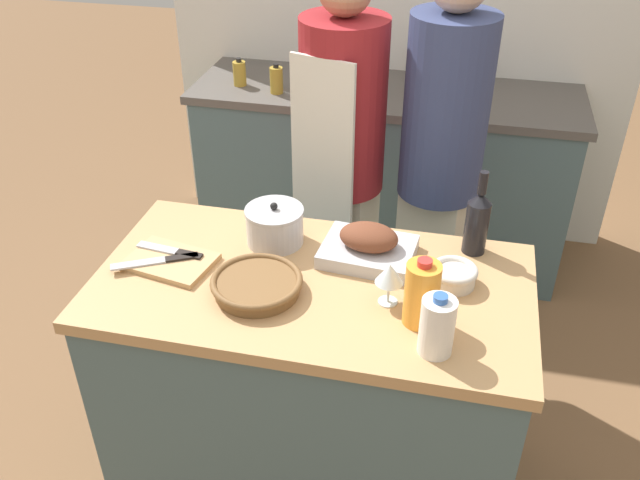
# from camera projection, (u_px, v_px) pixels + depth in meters

# --- Properties ---
(ground_plane) EXTENTS (12.00, 12.00, 0.00)m
(ground_plane) POSITION_uv_depth(u_px,v_px,m) (314.00, 474.00, 2.51)
(ground_plane) COLOR brown
(kitchen_island) EXTENTS (1.31, 0.69, 0.90)m
(kitchen_island) POSITION_uv_depth(u_px,v_px,m) (313.00, 388.00, 2.27)
(kitchen_island) COLOR #4C666B
(kitchen_island) RESTS_ON ground_plane
(back_counter) EXTENTS (1.89, 0.60, 0.91)m
(back_counter) POSITION_uv_depth(u_px,v_px,m) (382.00, 174.00, 3.52)
(back_counter) COLOR #4C666B
(back_counter) RESTS_ON ground_plane
(roasting_pan) EXTENTS (0.30, 0.24, 0.12)m
(roasting_pan) POSITION_uv_depth(u_px,v_px,m) (368.00, 246.00, 2.10)
(roasting_pan) COLOR #BCBCC1
(roasting_pan) RESTS_ON kitchen_island
(wicker_basket) EXTENTS (0.27, 0.27, 0.05)m
(wicker_basket) POSITION_uv_depth(u_px,v_px,m) (257.00, 284.00, 1.96)
(wicker_basket) COLOR brown
(wicker_basket) RESTS_ON kitchen_island
(cutting_board) EXTENTS (0.29, 0.23, 0.02)m
(cutting_board) POSITION_uv_depth(u_px,v_px,m) (170.00, 261.00, 2.09)
(cutting_board) COLOR tan
(cutting_board) RESTS_ON kitchen_island
(stock_pot) EXTENTS (0.19, 0.19, 0.15)m
(stock_pot) POSITION_uv_depth(u_px,v_px,m) (275.00, 226.00, 2.16)
(stock_pot) COLOR #B7B7BC
(stock_pot) RESTS_ON kitchen_island
(mixing_bowl) EXTENTS (0.14, 0.14, 0.06)m
(mixing_bowl) POSITION_uv_depth(u_px,v_px,m) (454.00, 275.00, 1.99)
(mixing_bowl) COLOR beige
(mixing_bowl) RESTS_ON kitchen_island
(juice_jug) EXTENTS (0.10, 0.10, 0.21)m
(juice_jug) POSITION_uv_depth(u_px,v_px,m) (422.00, 294.00, 1.81)
(juice_jug) COLOR orange
(juice_jug) RESTS_ON kitchen_island
(milk_jug) EXTENTS (0.09, 0.09, 0.18)m
(milk_jug) POSITION_uv_depth(u_px,v_px,m) (437.00, 326.00, 1.72)
(milk_jug) COLOR white
(milk_jug) RESTS_ON kitchen_island
(wine_bottle_green) EXTENTS (0.07, 0.07, 0.28)m
(wine_bottle_green) POSITION_uv_depth(u_px,v_px,m) (477.00, 221.00, 2.09)
(wine_bottle_green) COLOR black
(wine_bottle_green) RESTS_ON kitchen_island
(wine_glass_left) EXTENTS (0.08, 0.08, 0.13)m
(wine_glass_left) POSITION_uv_depth(u_px,v_px,m) (390.00, 275.00, 1.88)
(wine_glass_left) COLOR silver
(wine_glass_left) RESTS_ON kitchen_island
(knife_chef) EXTENTS (0.25, 0.15, 0.01)m
(knife_chef) POSITION_uv_depth(u_px,v_px,m) (158.00, 261.00, 2.07)
(knife_chef) COLOR #B7B7BC
(knife_chef) RESTS_ON cutting_board
(knife_paring) EXTENTS (0.23, 0.06, 0.01)m
(knife_paring) POSITION_uv_depth(u_px,v_px,m) (172.00, 251.00, 2.12)
(knife_paring) COLOR #B7B7BC
(knife_paring) RESTS_ON cutting_board
(stand_mixer) EXTENTS (0.18, 0.14, 0.32)m
(stand_mixer) POSITION_uv_depth(u_px,v_px,m) (443.00, 60.00, 3.23)
(stand_mixer) COLOR silver
(stand_mixer) RESTS_ON back_counter
(condiment_bottle_tall) EXTENTS (0.06, 0.06, 0.13)m
(condiment_bottle_tall) POSITION_uv_depth(u_px,v_px,m) (240.00, 73.00, 3.30)
(condiment_bottle_tall) COLOR #B28E2D
(condiment_bottle_tall) RESTS_ON back_counter
(condiment_bottle_short) EXTENTS (0.06, 0.06, 0.18)m
(condiment_bottle_short) POSITION_uv_depth(u_px,v_px,m) (421.00, 80.00, 3.16)
(condiment_bottle_short) COLOR #332D28
(condiment_bottle_short) RESTS_ON back_counter
(condiment_bottle_extra) EXTENTS (0.06, 0.06, 0.14)m
(condiment_bottle_extra) POSITION_uv_depth(u_px,v_px,m) (276.00, 80.00, 3.21)
(condiment_bottle_extra) COLOR #B28E2D
(condiment_bottle_extra) RESTS_ON back_counter
(person_cook_aproned) EXTENTS (0.34, 0.36, 1.66)m
(person_cook_aproned) POSITION_uv_depth(u_px,v_px,m) (341.00, 158.00, 2.65)
(person_cook_aproned) COLOR beige
(person_cook_aproned) RESTS_ON ground_plane
(person_cook_guest) EXTENTS (0.31, 0.31, 1.70)m
(person_cook_guest) POSITION_uv_depth(u_px,v_px,m) (440.00, 161.00, 2.57)
(person_cook_guest) COLOR beige
(person_cook_guest) RESTS_ON ground_plane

